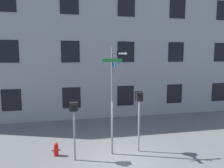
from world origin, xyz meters
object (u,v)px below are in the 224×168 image
object	(u,v)px
street_sign_pole	(113,93)
pedestrian_signal_left	(74,114)
pedestrian_signal_right	(139,105)
fire_hydrant	(56,149)

from	to	relation	value
street_sign_pole	pedestrian_signal_left	distance (m)	1.99
pedestrian_signal_left	pedestrian_signal_right	distance (m)	3.07
pedestrian_signal_left	fire_hydrant	size ratio (longest dim) A/B	4.20
pedestrian_signal_right	fire_hydrant	world-z (taller)	pedestrian_signal_right
pedestrian_signal_left	pedestrian_signal_right	xyz separation A→B (m)	(3.06, 0.27, 0.20)
pedestrian_signal_left	fire_hydrant	world-z (taller)	pedestrian_signal_left
street_sign_pole	fire_hydrant	world-z (taller)	street_sign_pole
street_sign_pole	fire_hydrant	distance (m)	3.72
street_sign_pole	fire_hydrant	xyz separation A→B (m)	(-2.62, 0.37, -2.61)
street_sign_pole	pedestrian_signal_left	bearing A→B (deg)	-171.89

